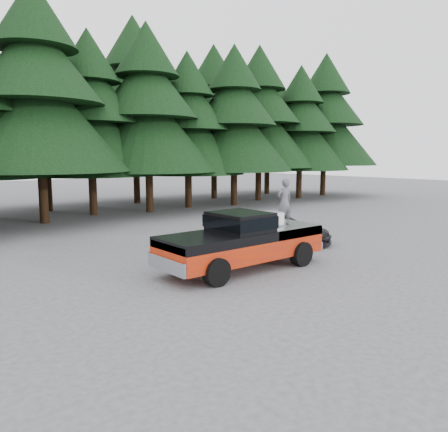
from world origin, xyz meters
TOP-DOWN VIEW (x-y plane):
  - ground at (0.00, 0.00)m, footprint 120.00×120.00m
  - pickup_truck at (0.88, -0.03)m, footprint 6.00×2.04m
  - truck_cab at (0.78, -0.03)m, footprint 1.66×1.90m
  - air_compressor at (2.16, -0.11)m, footprint 0.76×0.67m
  - man_on_bed at (2.70, -0.20)m, footprint 0.65×0.47m
  - parked_car at (5.04, 2.11)m, footprint 3.83×4.45m
  - treeline at (0.42, 17.20)m, footprint 60.15×16.05m

SIDE VIEW (x-z plane):
  - ground at x=0.00m, z-range 0.00..0.00m
  - parked_car at x=5.04m, z-range 0.00..1.23m
  - pickup_truck at x=0.88m, z-range 0.00..1.33m
  - air_compressor at x=2.16m, z-range 1.33..1.79m
  - truck_cab at x=0.78m, z-range 1.33..1.92m
  - man_on_bed at x=2.70m, z-range 1.33..2.97m
  - treeline at x=0.42m, z-range -1.03..16.47m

